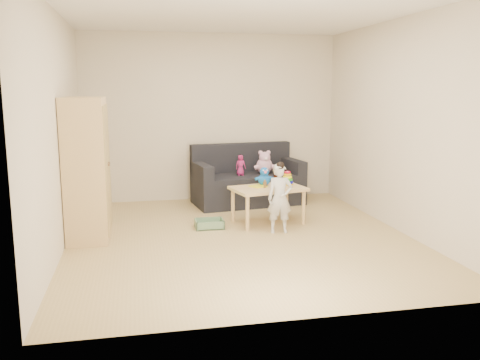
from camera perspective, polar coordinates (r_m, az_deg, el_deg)
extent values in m
plane|color=tan|center=(6.11, 0.01, -6.44)|extent=(4.50, 4.50, 0.00)
plane|color=white|center=(5.92, 0.01, 18.47)|extent=(4.50, 4.50, 0.00)
plane|color=beige|center=(8.08, -3.22, 7.00)|extent=(4.00, 0.00, 4.00)
plane|color=beige|center=(3.71, 7.05, 3.16)|extent=(4.00, 0.00, 4.00)
plane|color=beige|center=(5.81, -19.78, 5.17)|extent=(0.00, 4.50, 4.50)
plane|color=beige|center=(6.57, 17.45, 5.81)|extent=(0.00, 4.50, 4.50)
cube|color=#DCAF78|center=(6.23, -16.83, 1.26)|extent=(0.46, 0.92, 1.66)
cube|color=black|center=(7.82, 0.88, -1.01)|extent=(1.72, 1.02, 0.46)
cube|color=#E5CD7E|center=(6.68, 3.16, -2.85)|extent=(1.02, 0.76, 0.48)
imported|color=silver|center=(6.23, 4.50, -2.17)|extent=(0.33, 0.23, 0.83)
imported|color=#B8226A|center=(7.67, 0.07, 1.65)|extent=(0.16, 0.12, 0.30)
cylinder|color=yellow|center=(6.82, 5.33, -0.46)|extent=(0.15, 0.15, 0.02)
cylinder|color=silver|center=(6.80, 5.35, 0.27)|extent=(0.02, 0.02, 0.18)
torus|color=#0F0CC1|center=(6.81, 5.34, -0.24)|extent=(0.16, 0.16, 0.04)
torus|color=#259B17|center=(6.81, 5.34, 0.05)|extent=(0.14, 0.14, 0.04)
torus|color=#F3FF0D|center=(6.80, 5.35, 0.34)|extent=(0.13, 0.13, 0.03)
torus|color=#DC9C0B|center=(6.80, 5.35, 0.61)|extent=(0.11, 0.11, 0.03)
torus|color=red|center=(6.79, 5.36, 0.87)|extent=(0.09, 0.09, 0.03)
cylinder|color=black|center=(6.85, 4.11, 0.29)|extent=(0.08, 0.08, 0.18)
cylinder|color=black|center=(6.84, 4.13, 1.15)|extent=(0.04, 0.04, 0.05)
cylinder|color=black|center=(6.83, 4.13, 1.39)|extent=(0.04, 0.04, 0.01)
cube|color=yellow|center=(6.65, 2.03, -0.70)|extent=(0.24, 0.24, 0.01)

